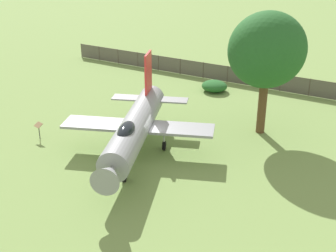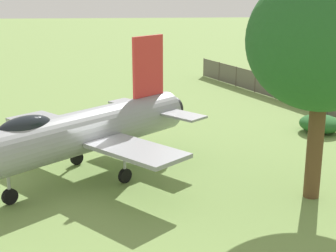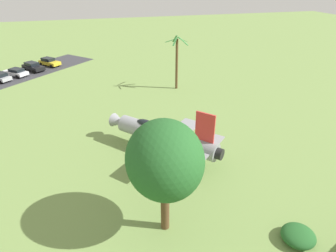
# 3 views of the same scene
# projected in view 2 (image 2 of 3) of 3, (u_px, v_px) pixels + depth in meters

# --- Properties ---
(ground_plane) EXTENTS (200.00, 200.00, 0.00)m
(ground_plane) POSITION_uv_depth(u_px,v_px,m) (80.00, 180.00, 20.81)
(ground_plane) COLOR #75934C
(display_jet) EXTENTS (10.92, 10.52, 5.59)m
(display_jet) POSITION_uv_depth(u_px,v_px,m) (70.00, 134.00, 19.99)
(display_jet) COLOR gray
(display_jet) RESTS_ON ground_plane
(shade_tree) EXTENTS (5.48, 4.88, 8.41)m
(shade_tree) POSITION_uv_depth(u_px,v_px,m) (324.00, 41.00, 17.62)
(shade_tree) COLOR brown
(shade_tree) RESTS_ON ground_plane
(shrub_near_fence) EXTENTS (2.18, 2.30, 0.96)m
(shrub_near_fence) POSITION_uv_depth(u_px,v_px,m) (320.00, 124.00, 27.36)
(shrub_near_fence) COLOR #235B26
(shrub_near_fence) RESTS_ON ground_plane
(info_plaque) EXTENTS (0.48, 0.65, 1.14)m
(info_plaque) POSITION_uv_depth(u_px,v_px,m) (16.00, 122.00, 26.19)
(info_plaque) COLOR #333333
(info_plaque) RESTS_ON ground_plane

